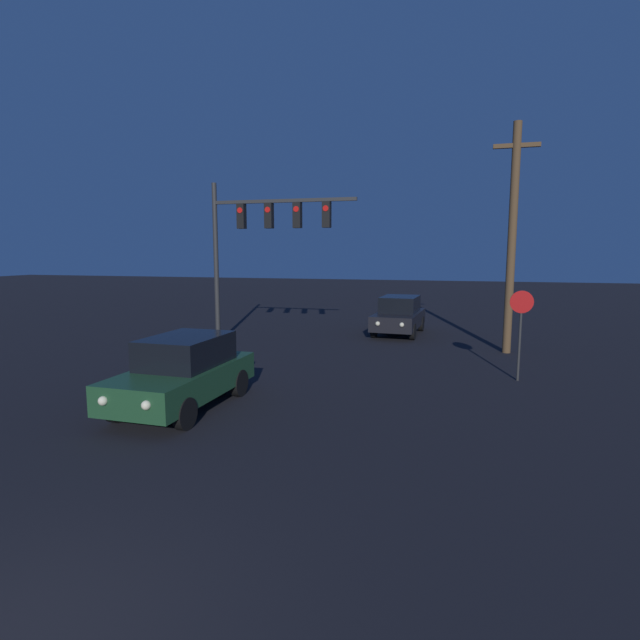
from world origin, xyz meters
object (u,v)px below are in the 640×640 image
(car_near, at_px, (184,372))
(traffic_signal_mast, at_px, (259,231))
(car_far, at_px, (399,315))
(stop_sign, at_px, (521,320))
(utility_pole, at_px, (512,236))

(car_near, bearing_deg, traffic_signal_mast, -79.55)
(car_near, relative_size, car_far, 0.99)
(car_far, relative_size, traffic_signal_mast, 0.68)
(car_far, distance_m, stop_sign, 8.08)
(car_far, bearing_deg, traffic_signal_mast, 43.94)
(traffic_signal_mast, bearing_deg, utility_pole, 5.99)
(car_near, relative_size, stop_sign, 1.65)
(car_near, distance_m, utility_pole, 11.75)
(car_near, relative_size, traffic_signal_mast, 0.67)
(stop_sign, bearing_deg, car_near, -149.22)
(car_far, bearing_deg, utility_pole, 147.20)
(traffic_signal_mast, xyz_separation_m, stop_sign, (8.68, -3.04, -2.55))
(utility_pole, bearing_deg, stop_sign, -90.95)
(traffic_signal_mast, height_order, stop_sign, traffic_signal_mast)
(stop_sign, bearing_deg, car_far, 119.66)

